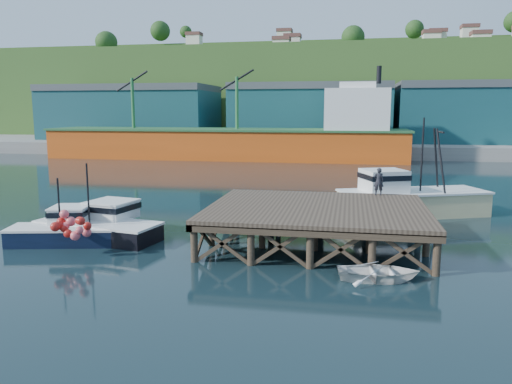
% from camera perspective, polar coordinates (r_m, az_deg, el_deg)
% --- Properties ---
extents(ground, '(300.00, 300.00, 0.00)m').
position_cam_1_polar(ground, '(29.40, -3.88, -5.31)').
color(ground, black).
rests_on(ground, ground).
extents(wharf, '(12.00, 10.00, 2.62)m').
position_cam_1_polar(wharf, '(27.93, 6.97, -2.05)').
color(wharf, brown).
rests_on(wharf, ground).
extents(far_quay, '(160.00, 40.00, 2.00)m').
position_cam_1_polar(far_quay, '(98.00, 6.46, 5.48)').
color(far_quay, gray).
rests_on(far_quay, ground).
extents(warehouse_left, '(32.00, 16.00, 9.00)m').
position_cam_1_polar(warehouse_left, '(101.70, -14.00, 8.50)').
color(warehouse_left, '#194652').
rests_on(warehouse_left, far_quay).
extents(warehouse_mid, '(28.00, 16.00, 9.00)m').
position_cam_1_polar(warehouse_mid, '(92.81, 6.29, 8.67)').
color(warehouse_mid, '#194652').
rests_on(warehouse_mid, far_quay).
extents(warehouse_right, '(30.00, 16.00, 9.00)m').
position_cam_1_polar(warehouse_right, '(95.30, 24.76, 7.90)').
color(warehouse_right, '#194652').
rests_on(warehouse_right, far_quay).
extents(cargo_ship, '(55.50, 10.00, 13.75)m').
position_cam_1_polar(cargo_ship, '(77.24, -1.05, 6.25)').
color(cargo_ship, '#DE5314').
rests_on(cargo_ship, ground).
extents(hillside, '(220.00, 50.00, 22.00)m').
position_cam_1_polar(hillside, '(127.78, 7.57, 10.81)').
color(hillside, '#2D511E').
rests_on(hillside, ground).
extents(boat_navy, '(6.43, 4.01, 3.81)m').
position_cam_1_polar(boat_navy, '(30.22, -20.86, -4.01)').
color(boat_navy, black).
rests_on(boat_navy, ground).
extents(boat_black, '(7.68, 6.38, 4.52)m').
position_cam_1_polar(boat_black, '(30.52, -17.21, -3.57)').
color(boat_black, black).
rests_on(boat_black, ground).
extents(trawler, '(10.97, 7.21, 6.92)m').
position_cam_1_polar(trawler, '(37.23, 17.17, -0.36)').
color(trawler, beige).
rests_on(trawler, ground).
extents(dinghy, '(3.86, 2.95, 0.74)m').
position_cam_1_polar(dinghy, '(22.87, 13.82, -8.87)').
color(dinghy, white).
rests_on(dinghy, ground).
extents(dockworker, '(0.65, 0.44, 1.74)m').
position_cam_1_polar(dockworker, '(32.28, 13.83, 1.18)').
color(dockworker, black).
rests_on(dockworker, wharf).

